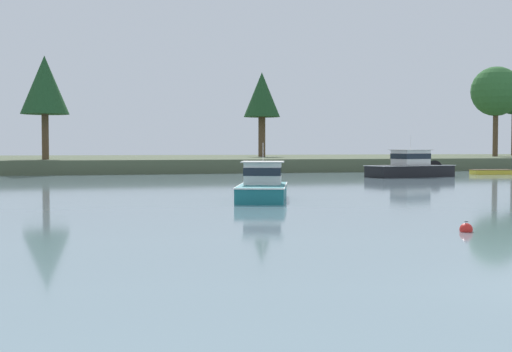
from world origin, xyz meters
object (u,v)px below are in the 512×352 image
(cruiser_black, at_px, (418,171))
(dinghy_yellow, at_px, (491,173))
(cruiser_teal, at_px, (263,191))
(mooring_buoy_red, at_px, (466,230))

(cruiser_black, relative_size, dinghy_yellow, 2.33)
(cruiser_black, bearing_deg, cruiser_teal, -134.48)
(cruiser_teal, relative_size, dinghy_yellow, 1.72)
(dinghy_yellow, relative_size, mooring_buoy_red, 9.16)
(mooring_buoy_red, bearing_deg, dinghy_yellow, 53.33)
(cruiser_black, relative_size, cruiser_teal, 1.36)
(cruiser_black, bearing_deg, mooring_buoy_red, -118.21)
(cruiser_black, xyz_separation_m, dinghy_yellow, (9.42, 2.73, -0.36))
(cruiser_teal, bearing_deg, cruiser_black, 45.52)
(dinghy_yellow, distance_m, mooring_buoy_red, 47.65)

